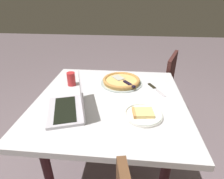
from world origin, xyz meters
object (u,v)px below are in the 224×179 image
Objects in this scene: pizza_tray at (121,81)px; table_knife at (155,88)px; drink_cup at (71,79)px; dining_table at (110,109)px; laptop at (71,105)px; chair_near at (157,85)px; pizza_plate at (143,114)px.

pizza_tray is 0.28m from table_knife.
table_knife is (0.08, 0.27, -0.02)m from pizza_tray.
dining_table is at bearing 60.77° from drink_cup.
laptop reaches higher than drink_cup.
chair_near reaches higher than pizza_tray.
pizza_plate is 0.39m from table_knife.
dining_table is at bearing -29.74° from chair_near.
laptop is 0.38m from drink_cup.
table_knife is at bearing 163.12° from pizza_plate.
laptop is 1.86× the size of table_knife.
pizza_plate is 0.47m from pizza_tray.
table_knife is at bearing 89.80° from drink_cup.
pizza_plate is 1.06m from chair_near.
table_knife is at bearing 118.65° from dining_table.
laptop is at bearing -35.14° from chair_near.
laptop reaches higher than pizza_plate.
dining_table is 5.09× the size of table_knife.
drink_cup is (-0.00, -0.67, 0.05)m from table_knife.
pizza_plate is 0.69× the size of pizza_tray.
pizza_plate is at bearing -13.38° from chair_near.
chair_near is at bearing 144.43° from pizza_tray.
chair_near is at bearing 168.75° from table_knife.
laptop is 1.25m from chair_near.
pizza_tray is at bearing 165.01° from dining_table.
laptop is 3.55× the size of drink_cup.
laptop reaches higher than table_knife.
chair_near reaches higher than dining_table.
dining_table is 3.04× the size of pizza_tray.
dining_table is at bearing -61.35° from table_knife.
pizza_tray is 0.41m from drink_cup.
drink_cup is 0.12× the size of chair_near.
pizza_tray is at bearing -105.63° from table_knife.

